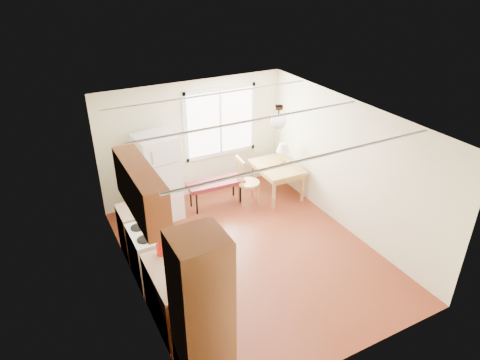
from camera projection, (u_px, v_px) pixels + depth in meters
room_shell at (253, 192)px, 6.95m from camera, size 4.60×5.60×2.62m
kitchen_run at (167, 266)px, 5.94m from camera, size 0.65×3.40×2.20m
window_unit at (220, 122)px, 8.99m from camera, size 1.64×0.05×1.51m
pendant_light at (278, 120)px, 7.09m from camera, size 0.26×0.26×0.40m
refrigerator at (158, 177)px, 8.24m from camera, size 0.78×0.78×1.73m
bench at (215, 184)px, 8.81m from camera, size 1.20×0.49×0.54m
dining_table at (277, 170)px, 9.12m from camera, size 0.87×1.14×0.70m
chair at (244, 178)px, 8.78m from camera, size 0.47×0.46×1.05m
table_lamp at (283, 149)px, 8.97m from camera, size 0.28×0.28×0.48m
coffee_maker at (180, 281)px, 5.41m from camera, size 0.19×0.23×0.32m
kettle at (161, 249)px, 6.03m from camera, size 0.13×0.13×0.24m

